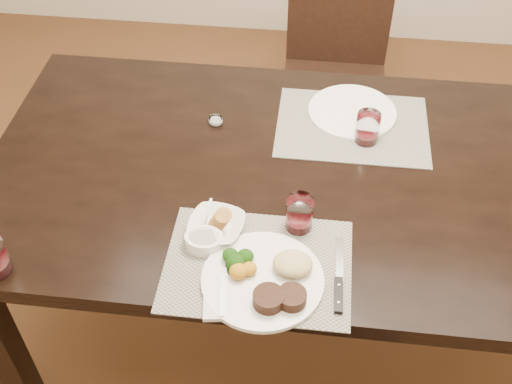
# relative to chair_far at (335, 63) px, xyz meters

# --- Properties ---
(ground_plane) EXTENTS (4.50, 4.50, 0.00)m
(ground_plane) POSITION_rel_chair_far_xyz_m (0.00, -0.93, -0.50)
(ground_plane) COLOR #442916
(ground_plane) RESTS_ON ground
(dining_table) EXTENTS (2.00, 1.00, 0.75)m
(dining_table) POSITION_rel_chair_far_xyz_m (0.00, -0.93, 0.16)
(dining_table) COLOR black
(dining_table) RESTS_ON ground
(chair_far) EXTENTS (0.42, 0.42, 0.90)m
(chair_far) POSITION_rel_chair_far_xyz_m (0.00, 0.00, 0.00)
(chair_far) COLOR black
(chair_far) RESTS_ON ground
(placemat_near) EXTENTS (0.46, 0.34, 0.00)m
(placemat_near) POSITION_rel_chair_far_xyz_m (-0.17, -1.29, 0.25)
(placemat_near) COLOR gray
(placemat_near) RESTS_ON dining_table
(placemat_far) EXTENTS (0.46, 0.34, 0.00)m
(placemat_far) POSITION_rel_chair_far_xyz_m (0.05, -0.72, 0.25)
(placemat_far) COLOR gray
(placemat_far) RESTS_ON dining_table
(dinner_plate) EXTENTS (0.30, 0.30, 0.05)m
(dinner_plate) POSITION_rel_chair_far_xyz_m (-0.14, -1.34, 0.27)
(dinner_plate) COLOR white
(dinner_plate) RESTS_ON placemat_near
(napkin_fork) EXTENTS (0.12, 0.18, 0.02)m
(napkin_fork) POSITION_rel_chair_far_xyz_m (-0.25, -1.38, 0.26)
(napkin_fork) COLOR silver
(napkin_fork) RESTS_ON placemat_near
(steak_knife) EXTENTS (0.02, 0.24, 0.01)m
(steak_knife) POSITION_rel_chair_far_xyz_m (0.03, -1.33, 0.26)
(steak_knife) COLOR silver
(steak_knife) RESTS_ON placemat_near
(cracker_bowl) EXTENTS (0.16, 0.16, 0.06)m
(cracker_bowl) POSITION_rel_chair_far_xyz_m (-0.29, -1.19, 0.27)
(cracker_bowl) COLOR white
(cracker_bowl) RESTS_ON placemat_near
(sauce_ramekin) EXTENTS (0.10, 0.15, 0.08)m
(sauce_ramekin) POSITION_rel_chair_far_xyz_m (-0.32, -1.24, 0.27)
(sauce_ramekin) COLOR white
(sauce_ramekin) RESTS_ON placemat_near
(wine_glass_near) EXTENTS (0.07, 0.07, 0.10)m
(wine_glass_near) POSITION_rel_chair_far_xyz_m (-0.08, -1.15, 0.29)
(wine_glass_near) COLOR white
(wine_glass_near) RESTS_ON placemat_near
(far_plate) EXTENTS (0.27, 0.27, 0.01)m
(far_plate) POSITION_rel_chair_far_xyz_m (0.05, -0.65, 0.26)
(far_plate) COLOR white
(far_plate) RESTS_ON placemat_far
(wine_glass_far) EXTENTS (0.07, 0.07, 0.10)m
(wine_glass_far) POSITION_rel_chair_far_xyz_m (0.09, -0.78, 0.29)
(wine_glass_far) COLOR white
(wine_glass_far) RESTS_ON placemat_far
(salt_cellar) EXTENTS (0.04, 0.04, 0.02)m
(salt_cellar) POSITION_rel_chair_far_xyz_m (-0.37, -0.75, 0.26)
(salt_cellar) COLOR white
(salt_cellar) RESTS_ON dining_table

